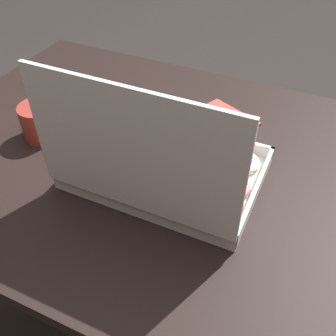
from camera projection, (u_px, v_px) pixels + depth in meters
ground_plane at (178, 320)px, 1.33m from camera, size 8.00×8.00×0.00m
dining_table at (182, 193)px, 0.92m from camera, size 1.26×0.82×0.70m
donut_box at (157, 163)px, 0.78m from camera, size 0.38×0.28×0.28m
coffee_mug at (40, 121)px, 0.90m from camera, size 0.09×0.09×0.08m
paper_napkin at (226, 118)px, 0.98m from camera, size 0.17×0.14×0.01m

